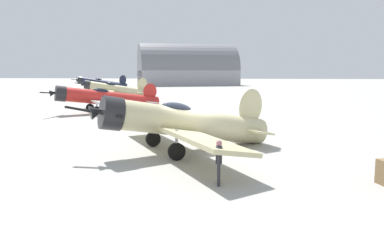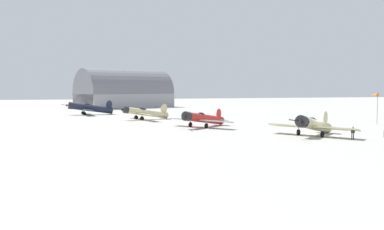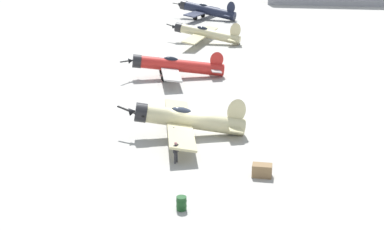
{
  "view_description": "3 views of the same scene",
  "coord_description": "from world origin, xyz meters",
  "views": [
    {
      "loc": [
        2.03,
        -17.05,
        3.95
      ],
      "look_at": [
        -0.0,
        0.0,
        1.8
      ],
      "focal_mm": 31.91,
      "sensor_mm": 36.0,
      "label": 1
    },
    {
      "loc": [
        -31.87,
        -45.39,
        6.15
      ],
      "look_at": [
        -10.32,
        21.25,
        1.6
      ],
      "focal_mm": 37.51,
      "sensor_mm": 36.0,
      "label": 2
    },
    {
      "loc": [
        20.95,
        -38.74,
        16.55
      ],
      "look_at": [
        -0.0,
        0.0,
        1.8
      ],
      "focal_mm": 54.28,
      "sensor_mm": 36.0,
      "label": 3
    }
  ],
  "objects": [
    {
      "name": "airplane_foreground",
      "position": [
        -0.42,
        -0.27,
        1.43
      ],
      "size": [
        9.73,
        11.04,
        3.24
      ],
      "rotation": [
        0.0,
        0.0,
        3.71
      ],
      "color": "beige",
      "rests_on": "ground_plane"
    },
    {
      "name": "windsock_mast",
      "position": [
        20.39,
        11.81,
        4.95
      ],
      "size": [
        1.02,
        2.25,
        5.4
      ],
      "color": "gray",
      "rests_on": "ground_plane"
    },
    {
      "name": "ground_plane",
      "position": [
        0.0,
        0.0,
        0.0
      ],
      "size": [
        400.0,
        400.0,
        0.0
      ],
      "primitive_type": "plane",
      "color": "#A8A59E"
    },
    {
      "name": "airplane_outer_stand",
      "position": [
        -25.87,
        52.94,
        1.62
      ],
      "size": [
        12.04,
        11.67,
        3.5
      ],
      "rotation": [
        0.0,
        0.0,
        3.21
      ],
      "color": "#1E2338",
      "rests_on": "ground_plane"
    },
    {
      "name": "airplane_far_line",
      "position": [
        -16.28,
        34.0,
        1.43
      ],
      "size": [
        11.15,
        13.04,
        3.23
      ],
      "rotation": [
        0.0,
        0.0,
        3.35
      ],
      "color": "beige",
      "rests_on": "ground_plane"
    },
    {
      "name": "ground_crew_mechanic",
      "position": [
        1.59,
        -5.38,
        0.98
      ],
      "size": [
        0.23,
        0.63,
        1.61
      ],
      "rotation": [
        0.0,
        0.0,
        3.16
      ],
      "color": "#2D2D33",
      "rests_on": "ground_plane"
    },
    {
      "name": "distant_hangar",
      "position": [
        -12.22,
        88.65,
        4.05
      ],
      "size": [
        33.09,
        25.34,
        16.2
      ],
      "rotation": [
        0.0,
        0.0,
        3.5
      ],
      "color": "#939399",
      "rests_on": "ground_plane"
    },
    {
      "name": "airplane_mid_apron",
      "position": [
        -10.41,
        15.31,
        1.4
      ],
      "size": [
        9.63,
        10.4,
        2.9
      ],
      "rotation": [
        0.0,
        0.0,
        3.75
      ],
      "color": "red",
      "rests_on": "ground_plane"
    }
  ]
}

